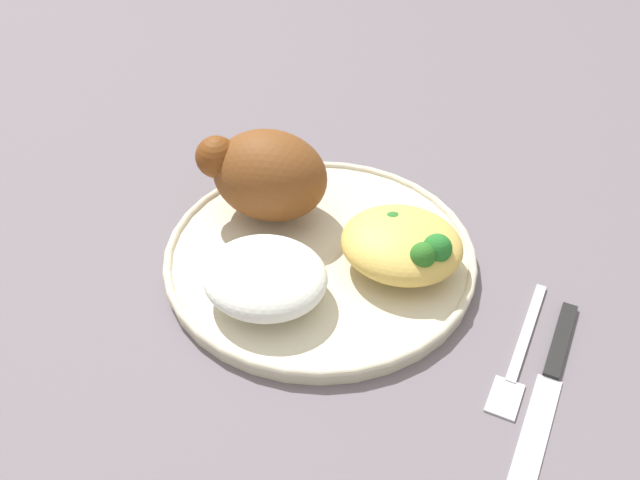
% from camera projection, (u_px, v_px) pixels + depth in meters
% --- Properties ---
extents(ground_plane, '(2.00, 2.00, 0.00)m').
position_uv_depth(ground_plane, '(320.00, 261.00, 0.61)').
color(ground_plane, slate).
extents(plate, '(0.27, 0.27, 0.02)m').
position_uv_depth(plate, '(320.00, 255.00, 0.60)').
color(plate, beige).
rests_on(plate, ground_plane).
extents(roasted_chicken, '(0.12, 0.08, 0.08)m').
position_uv_depth(roasted_chicken, '(266.00, 174.00, 0.61)').
color(roasted_chicken, brown).
rests_on(roasted_chicken, plate).
extents(rice_pile, '(0.10, 0.09, 0.04)m').
position_uv_depth(rice_pile, '(265.00, 277.00, 0.54)').
color(rice_pile, white).
rests_on(rice_pile, plate).
extents(mac_cheese_with_broccoli, '(0.10, 0.09, 0.05)m').
position_uv_depth(mac_cheese_with_broccoli, '(403.00, 244.00, 0.57)').
color(mac_cheese_with_broccoli, '#E2BB55').
rests_on(mac_cheese_with_broccoli, plate).
extents(fork, '(0.02, 0.14, 0.01)m').
position_uv_depth(fork, '(520.00, 353.00, 0.52)').
color(fork, silver).
rests_on(fork, ground_plane).
extents(knife, '(0.03, 0.19, 0.01)m').
position_uv_depth(knife, '(551.00, 375.00, 0.51)').
color(knife, black).
rests_on(knife, ground_plane).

